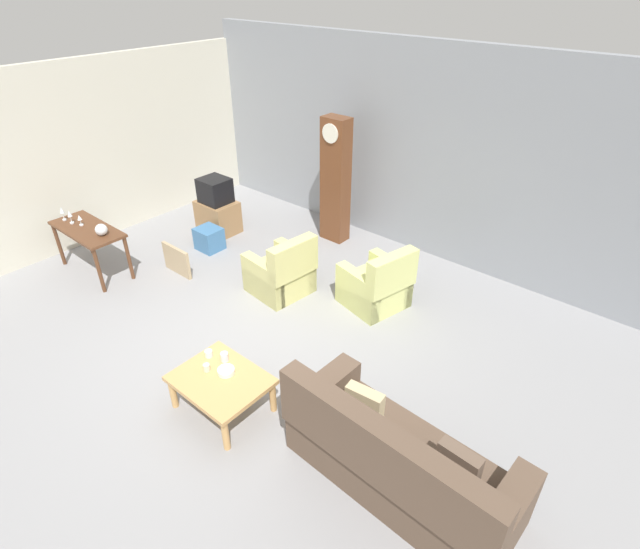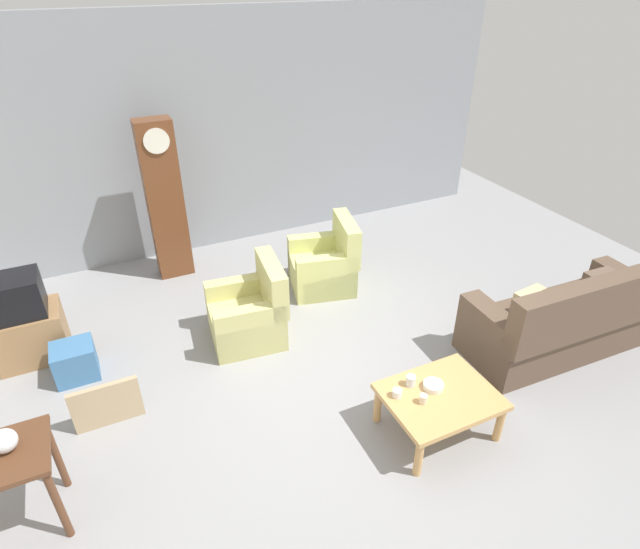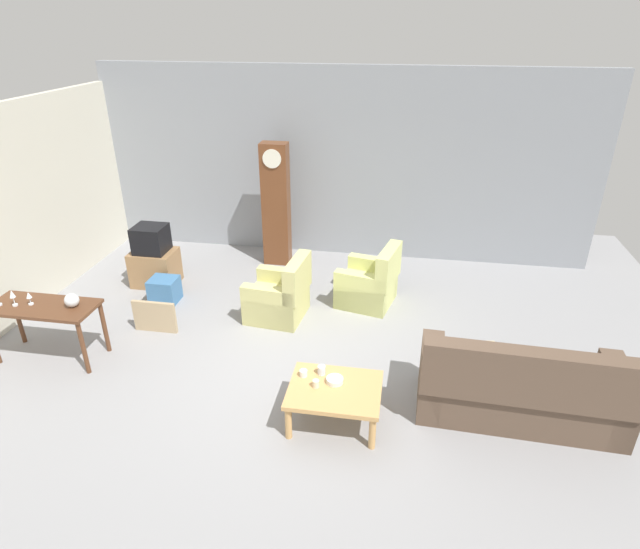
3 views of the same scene
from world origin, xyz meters
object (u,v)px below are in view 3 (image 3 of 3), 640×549
Objects in this scene: couch_floral at (521,390)px; wine_glass_mid at (12,296)px; cup_white_porcelain at (304,373)px; armchair_olive_far at (370,285)px; coffee_table_wood at (335,393)px; cup_blue_rimmed at (322,370)px; armchair_olive_near at (280,297)px; glass_dome_cloche at (72,300)px; console_table_dark at (44,313)px; grandfather_clock at (276,205)px; bowl_white_stacked at (335,380)px; tv_crt at (151,239)px; framed_picture_leaning at (155,317)px; storage_box_blue at (165,290)px; wine_glass_short at (29,296)px; cup_cream_tall at (316,384)px; tv_stand_cabinet at (155,268)px.

couch_floral is 5.91m from wine_glass_mid.
armchair_olive_far is at bearing 78.39° from cup_white_porcelain.
cup_blue_rimmed reaches higher than coffee_table_wood.
armchair_olive_near and armchair_olive_far have the same top height.
coffee_table_wood is at bearing -21.79° from cup_white_porcelain.
cup_blue_rimmed is at bearing -175.31° from couch_floral.
glass_dome_cloche is at bearing 170.97° from cup_white_porcelain.
grandfather_clock is (2.12, 3.23, 0.41)m from console_table_dark.
couch_floral is 2.22× the size of coffee_table_wood.
coffee_table_wood is at bearing -8.80° from console_table_dark.
coffee_table_wood is 0.13m from bowl_white_stacked.
console_table_dark is at bearing 171.20° from coffee_table_wood.
cup_blue_rimmed is at bearing -69.15° from grandfather_clock.
armchair_olive_near is (-2.99, 1.62, -0.05)m from couch_floral.
console_table_dark is 0.63× the size of grandfather_clock.
tv_crt is at bearing 141.60° from bowl_white_stacked.
console_table_dark is 1.33m from framed_picture_leaning.
armchair_olive_far is at bearing 128.42° from couch_floral.
cup_white_porcelain is 0.84× the size of cup_blue_rimmed.
console_table_dark reaches higher than framed_picture_leaning.
glass_dome_cloche is 0.96× the size of bowl_white_stacked.
wine_glass_mid is (-3.96, 0.50, 0.51)m from coffee_table_wood.
cup_white_porcelain is at bearing 171.68° from bowl_white_stacked.
couch_floral is 21.48× the size of cup_blue_rimmed.
armchair_olive_near is 2.19m from bowl_white_stacked.
storage_box_blue is at bearing 144.40° from bowl_white_stacked.
armchair_olive_far is 5.58× the size of wine_glass_short.
armchair_olive_near is 4.33× the size of wine_glass_mid.
armchair_olive_near reaches higher than cup_cream_tall.
wine_glass_short is (-0.14, -0.00, 0.22)m from console_table_dark.
coffee_table_wood is 3.71m from console_table_dark.
armchair_olive_near is 0.44× the size of grandfather_clock.
armchair_olive_far reaches higher than bowl_white_stacked.
cup_blue_rimmed is (3.48, -0.36, -0.16)m from console_table_dark.
glass_dome_cloche is 2.97m from cup_white_porcelain.
grandfather_clock reaches higher than wine_glass_mid.
couch_floral is 11.90× the size of bowl_white_stacked.
armchair_olive_near is 2.28× the size of storage_box_blue.
armchair_olive_near is 2.30m from tv_stand_cabinet.
tv_crt is 2.80× the size of glass_dome_cloche.
glass_dome_cloche is 3.32m from bowl_white_stacked.
cup_blue_rimmed is 0.55× the size of bowl_white_stacked.
wine_glass_short is at bearing 173.04° from cup_white_porcelain.
couch_floral is 2.32× the size of armchair_olive_near.
bowl_white_stacked is at bearing -8.32° from cup_white_porcelain.
wine_glass_short is (-3.44, 0.42, 0.39)m from cup_white_porcelain.
armchair_olive_near is 2.27m from coffee_table_wood.
console_table_dark is 6.12× the size of wine_glass_mid.
bowl_white_stacked is (1.06, -1.91, 0.15)m from armchair_olive_near.
armchair_olive_near reaches higher than console_table_dark.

